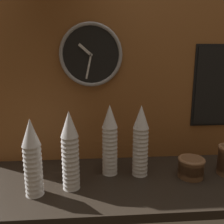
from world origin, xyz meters
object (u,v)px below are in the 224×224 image
object	(u,v)px
cup_stack_left	(32,158)
cup_stack_center	(110,140)
menu_board	(224,86)
wall_clock	(91,55)
bowl_stack_right	(191,167)
cup_stack_center_right	(141,141)
cup_stack_center_left	(70,151)

from	to	relation	value
cup_stack_left	cup_stack_center	distance (m)	0.38
cup_stack_center	menu_board	world-z (taller)	menu_board
cup_stack_left	menu_board	xyz separation A→B (m)	(1.01, 0.35, 0.25)
cup_stack_center	wall_clock	bearing A→B (deg)	116.85
menu_board	bowl_stack_right	bearing A→B (deg)	-137.33
cup_stack_left	wall_clock	distance (m)	0.60
bowl_stack_right	wall_clock	world-z (taller)	wall_clock
bowl_stack_right	wall_clock	bearing A→B (deg)	153.50
cup_stack_center_right	cup_stack_center_left	bearing A→B (deg)	-162.76
cup_stack_center_left	cup_stack_center_right	xyz separation A→B (m)	(0.33, 0.10, 0.00)
cup_stack_center_left	bowl_stack_right	distance (m)	0.60
cup_stack_center_left	cup_stack_center_right	distance (m)	0.35
bowl_stack_right	cup_stack_center_left	bearing A→B (deg)	-174.28
cup_stack_left	bowl_stack_right	bearing A→B (deg)	7.74
cup_stack_center_right	menu_board	world-z (taller)	menu_board
cup_stack_center_right	bowl_stack_right	world-z (taller)	cup_stack_center_right
bowl_stack_right	wall_clock	distance (m)	0.77
cup_stack_center	menu_board	xyz separation A→B (m)	(0.67, 0.18, 0.24)
cup_stack_center	bowl_stack_right	world-z (taller)	cup_stack_center
wall_clock	menu_board	world-z (taller)	wall_clock
cup_stack_center	wall_clock	world-z (taller)	wall_clock
cup_stack_center_right	menu_board	bearing A→B (deg)	21.57
cup_stack_center_left	menu_board	xyz separation A→B (m)	(0.85, 0.31, 0.24)
cup_stack_center_right	bowl_stack_right	distance (m)	0.28
cup_stack_center	wall_clock	xyz separation A→B (m)	(-0.09, 0.17, 0.42)
cup_stack_center_right	cup_stack_center	distance (m)	0.15
cup_stack_center_left	wall_clock	world-z (taller)	wall_clock
cup_stack_left	menu_board	bearing A→B (deg)	19.20
cup_stack_left	cup_stack_center	size ratio (longest dim) A/B	0.94
wall_clock	cup_stack_center	bearing A→B (deg)	-63.15
cup_stack_center	menu_board	size ratio (longest dim) A/B	0.77
cup_stack_left	wall_clock	world-z (taller)	wall_clock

